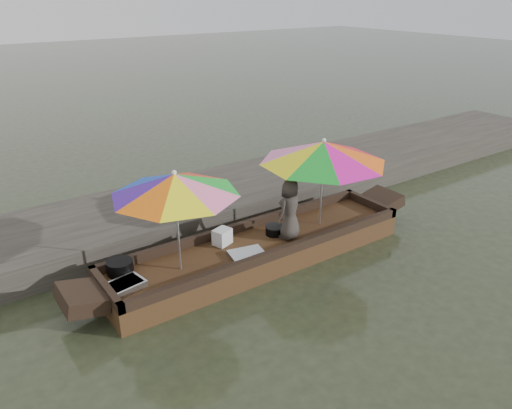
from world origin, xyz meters
TOP-DOWN VIEW (x-y plane):
  - water at (0.00, 0.00)m, footprint 80.00×80.00m
  - dock at (0.00, 2.20)m, footprint 22.00×2.20m
  - boat_hull at (0.00, 0.00)m, footprint 5.24×1.20m
  - cooking_pot at (-2.22, 0.39)m, footprint 0.39×0.39m
  - tray_crayfish at (-2.32, -0.03)m, footprint 0.60×0.46m
  - tray_scallop at (-0.41, -0.24)m, footprint 0.60×0.48m
  - charcoal_grill at (0.39, 0.11)m, footprint 0.30×0.30m
  - supply_bag at (-0.52, 0.32)m, footprint 0.34×0.30m
  - vendor at (0.52, -0.12)m, footprint 0.58×0.46m
  - umbrella_bow at (-1.44, 0.00)m, footprint 2.02×2.02m
  - umbrella_stern at (1.30, 0.00)m, footprint 2.70×2.70m

SIDE VIEW (x-z plane):
  - water at x=0.00m, z-range 0.00..0.00m
  - boat_hull at x=0.00m, z-range 0.00..0.35m
  - dock at x=0.00m, z-range 0.00..0.50m
  - tray_scallop at x=-0.41m, z-range 0.35..0.41m
  - tray_crayfish at x=-2.32m, z-range 0.35..0.44m
  - charcoal_grill at x=0.39m, z-range 0.35..0.49m
  - cooking_pot at x=-2.22m, z-range 0.35..0.55m
  - supply_bag at x=-0.52m, z-range 0.35..0.61m
  - vendor at x=0.52m, z-range 0.35..1.38m
  - umbrella_bow at x=-1.44m, z-range 0.35..1.90m
  - umbrella_stern at x=1.30m, z-range 0.35..1.90m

